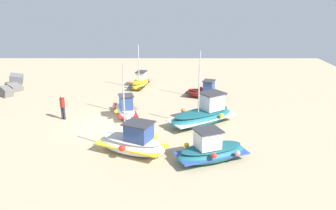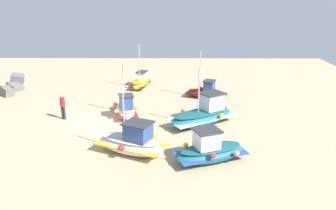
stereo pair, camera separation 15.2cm
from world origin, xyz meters
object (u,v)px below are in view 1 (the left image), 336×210
Objects in this scene: fishing_boat_4 at (133,142)px; fishing_boat_2 at (206,92)px; fishing_boat_0 at (125,108)px; fishing_boat_1 at (204,114)px; fishing_boat_5 at (211,151)px; person_walking at (62,105)px; fishing_boat_3 at (140,82)px.

fishing_boat_2 is at bearing 89.63° from fishing_boat_4.
fishing_boat_1 is at bearing 58.10° from fishing_boat_0.
fishing_boat_2 is at bearing -116.58° from fishing_boat_5.
person_walking is at bearing 141.17° from fishing_boat_1.
fishing_boat_5 is at bearing 13.30° from fishing_boat_4.
fishing_boat_0 reaches higher than fishing_boat_4.
fishing_boat_3 is at bearing -12.51° from person_walking.
fishing_boat_3 is at bearing 170.94° from fishing_boat_2.
fishing_boat_1 reaches higher than fishing_boat_4.
fishing_boat_2 is (4.13, -5.94, -0.04)m from fishing_boat_0.
fishing_boat_5 is 2.37× the size of person_walking.
fishing_boat_4 is 2.43× the size of person_walking.
fishing_boat_3 is at bearing 161.48° from fishing_boat_0.
fishing_boat_1 is 1.20× the size of fishing_boat_5.
fishing_boat_2 is at bearing 109.85° from fishing_boat_0.
fishing_boat_1 reaches higher than fishing_boat_0.
fishing_boat_0 is 4.13m from person_walking.
fishing_boat_4 is 4.09m from fishing_boat_5.
fishing_boat_4 is at bearing -165.13° from fishing_boat_3.
fishing_boat_2 is 11.12m from person_walking.
person_walking is at bearing -94.31° from fishing_boat_0.
fishing_boat_3 reaches higher than fishing_boat_2.
fishing_boat_5 is at bearing -125.12° from fishing_boat_1.
fishing_boat_3 reaches higher than fishing_boat_0.
fishing_boat_2 is 0.98× the size of fishing_boat_3.
fishing_boat_0 is at bearing -62.98° from person_walking.
fishing_boat_1 is 5.77m from fishing_boat_2.
person_walking is (5.97, 9.11, 0.41)m from fishing_boat_5.
fishing_boat_5 is at bearing 22.07° from fishing_boat_0.
fishing_boat_3 is at bearing -93.90° from fishing_boat_5.
fishing_boat_0 is 0.76× the size of fishing_boat_1.
fishing_boat_3 is 14.85m from fishing_boat_5.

